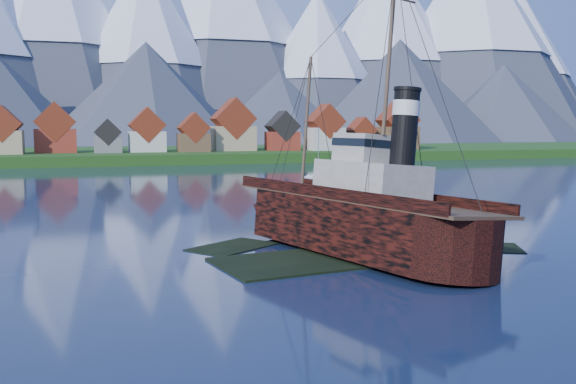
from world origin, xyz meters
name	(u,v)px	position (x,y,z in m)	size (l,w,h in m)	color
ground	(347,253)	(0.00, 0.00, 0.00)	(1400.00, 1400.00, 0.00)	#16223D
shoal	(356,251)	(1.78, 2.15, -0.35)	(31.71, 21.24, 1.14)	black
shore_bank	(149,159)	(0.00, 170.00, 0.00)	(600.00, 80.00, 3.20)	#154012
seawall	(163,165)	(0.00, 132.00, 0.00)	(600.00, 2.50, 2.00)	#3F3D38
town	(40,133)	(-33.12, 152.18, 8.99)	(250.96, 16.69, 17.30)	maroon
mountains	(104,25)	(-0.79, 481.26, 89.34)	(965.00, 340.00, 205.00)	#2D333D
tugboat_wreck	(347,214)	(0.61, 1.63, 3.27)	(7.66, 32.99, 26.14)	black
sailboat_d	(318,177)	(25.95, 75.82, 0.26)	(3.86, 8.70, 11.52)	silver
sailboat_e	(352,175)	(36.20, 81.33, 0.22)	(3.82, 8.90, 10.03)	silver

